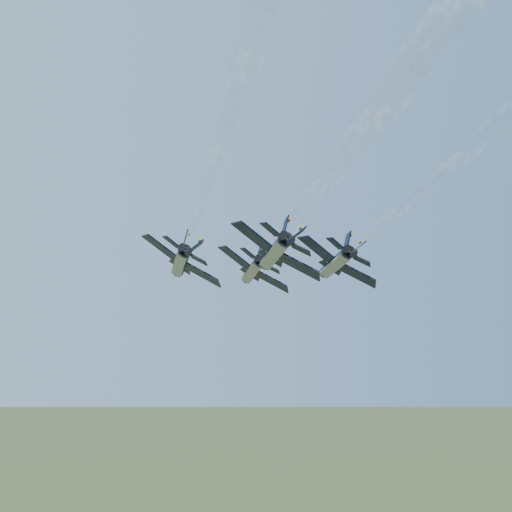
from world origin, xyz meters
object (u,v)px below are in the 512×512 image
object	(u,v)px
jet_left	(181,262)
jet_slot	(275,253)
jet_lead	(253,270)
jet_right	(336,263)

from	to	relation	value
jet_left	jet_slot	xyz separation A→B (m)	(7.55, -15.65, 0.00)
jet_lead	jet_right	bearing A→B (deg)	-52.79
jet_lead	jet_right	xyz separation A→B (m)	(6.62, -15.21, 0.00)
jet_slot	jet_left	bearing A→B (deg)	129.47
jet_left	jet_slot	distance (m)	17.38
jet_right	jet_left	bearing A→B (deg)	176.83
jet_lead	jet_left	distance (m)	16.62
jet_lead	jet_slot	xyz separation A→B (m)	(-6.45, -24.61, 0.00)
jet_lead	jet_left	xyz separation A→B (m)	(-14.00, -8.96, 0.00)
jet_left	jet_slot	size ratio (longest dim) A/B	1.00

